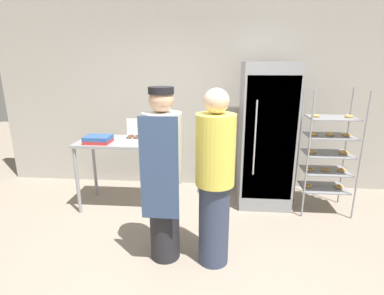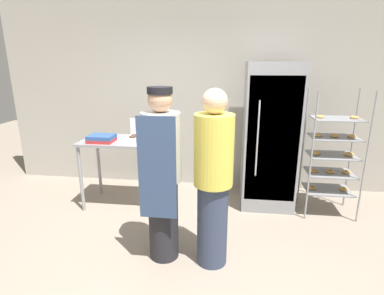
% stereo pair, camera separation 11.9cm
% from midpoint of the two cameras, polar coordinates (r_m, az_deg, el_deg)
% --- Properties ---
extents(ground_plane, '(14.00, 14.00, 0.00)m').
position_cam_midpoint_polar(ground_plane, '(3.00, 0.44, -23.50)').
color(ground_plane, gray).
extents(back_wall, '(6.40, 0.12, 3.06)m').
position_cam_midpoint_polar(back_wall, '(4.63, 3.93, 11.18)').
color(back_wall, '#ADA89E').
rests_on(back_wall, ground_plane).
extents(refrigerator, '(0.68, 0.75, 1.92)m').
position_cam_midpoint_polar(refrigerator, '(4.14, 15.31, 2.09)').
color(refrigerator, gray).
rests_on(refrigerator, ground_plane).
extents(baking_rack, '(0.64, 0.47, 1.60)m').
position_cam_midpoint_polar(baking_rack, '(4.17, 25.87, -1.31)').
color(baking_rack, '#93969B').
rests_on(baking_rack, ground_plane).
extents(prep_counter, '(1.14, 0.63, 0.92)m').
position_cam_midpoint_polar(prep_counter, '(4.07, -11.70, -0.10)').
color(prep_counter, gray).
rests_on(prep_counter, ground_plane).
extents(donut_box, '(0.24, 0.24, 0.28)m').
position_cam_midpoint_polar(donut_box, '(3.95, -9.60, 1.96)').
color(donut_box, white).
rests_on(donut_box, prep_counter).
extents(blender_pitcher, '(0.11, 0.11, 0.28)m').
position_cam_midpoint_polar(blender_pitcher, '(4.04, -4.74, 3.51)').
color(blender_pitcher, '#99999E').
rests_on(blender_pitcher, prep_counter).
extents(binder_stack, '(0.32, 0.26, 0.09)m').
position_cam_midpoint_polar(binder_stack, '(3.99, -16.04, 1.66)').
color(binder_stack, '#B72D2D').
rests_on(binder_stack, prep_counter).
extents(person_baker, '(0.36, 0.38, 1.70)m').
position_cam_midpoint_polar(person_baker, '(2.84, -4.54, -5.14)').
color(person_baker, '#232328').
rests_on(person_baker, ground_plane).
extents(person_customer, '(0.36, 0.36, 1.70)m').
position_cam_midpoint_polar(person_customer, '(2.77, 5.28, -6.15)').
color(person_customer, '#333D56').
rests_on(person_customer, ground_plane).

